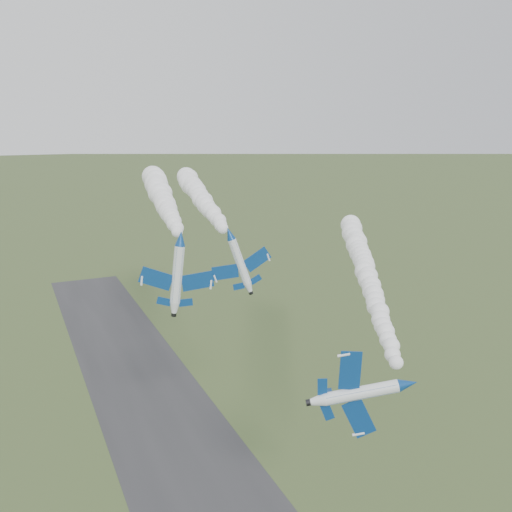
{
  "coord_description": "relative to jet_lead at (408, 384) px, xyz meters",
  "views": [
    {
      "loc": [
        -25.36,
        -58.16,
        59.77
      ],
      "look_at": [
        7.36,
        15.17,
        40.42
      ],
      "focal_mm": 40.0,
      "sensor_mm": 36.0,
      "label": 1
    }
  ],
  "objects": [
    {
      "name": "runway",
      "position": [
        -15.37,
        40.12,
        -29.92
      ],
      "size": [
        24.0,
        260.0,
        0.04
      ],
      "primitive_type": "cube",
      "color": "#2D2D2F",
      "rests_on": "ground"
    },
    {
      "name": "jet_lead",
      "position": [
        0.0,
        0.0,
        0.0
      ],
      "size": [
        7.74,
        12.52,
        10.66
      ],
      "rotation": [
        0.0,
        1.36,
        -0.42
      ],
      "color": "white"
    },
    {
      "name": "smoke_trail_jet_lead",
      "position": [
        16.82,
        32.85,
        3.04
      ],
      "size": [
        31.54,
        62.58,
        4.56
      ],
      "primitive_type": null,
      "rotation": [
        0.0,
        0.0,
        -0.42
      ],
      "color": "silver"
    },
    {
      "name": "jet_pair_left",
      "position": [
        -17.33,
        31.75,
        12.65
      ],
      "size": [
        11.21,
        13.23,
        3.35
      ],
      "rotation": [
        0.0,
        0.12,
        -0.22
      ],
      "color": "white"
    },
    {
      "name": "smoke_trail_jet_pair_left",
      "position": [
        -9.83,
        70.37,
        13.69
      ],
      "size": [
        21.5,
        72.19,
        5.85
      ],
      "primitive_type": null,
      "rotation": [
        0.0,
        0.0,
        -0.22
      ],
      "color": "silver"
    },
    {
      "name": "jet_pair_right",
      "position": [
        -10.11,
        30.4,
        13.06
      ],
      "size": [
        9.14,
        11.37,
        3.73
      ],
      "rotation": [
        0.0,
        -0.33,
        -0.18
      ],
      "color": "white"
    },
    {
      "name": "smoke_trail_jet_pair_right",
      "position": [
        -2.05,
        68.22,
        13.77
      ],
      "size": [
        17.8,
        72.02,
        5.08
      ],
      "primitive_type": null,
      "rotation": [
        0.0,
        0.0,
        -0.18
      ],
      "color": "silver"
    }
  ]
}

